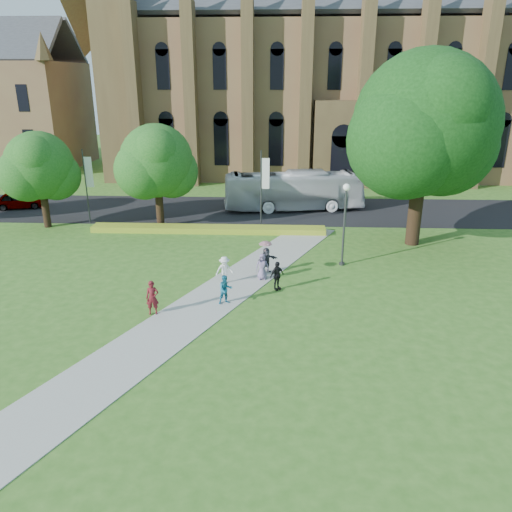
{
  "coord_description": "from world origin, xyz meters",
  "views": [
    {
      "loc": [
        3.42,
        -23.48,
        11.32
      ],
      "look_at": [
        2.15,
        3.45,
        1.6
      ],
      "focal_mm": 35.0,
      "sensor_mm": 36.0,
      "label": 1
    }
  ],
  "objects_px": {
    "streetlamp": "(345,215)",
    "large_tree": "(425,124)",
    "car_0": "(19,200)",
    "pedestrian_0": "(152,298)",
    "tour_coach": "(293,191)"
  },
  "relations": [
    {
      "from": "streetlamp",
      "to": "car_0",
      "type": "xyz_separation_m",
      "value": [
        -27.67,
        13.16,
        -2.52
      ]
    },
    {
      "from": "streetlamp",
      "to": "pedestrian_0",
      "type": "xyz_separation_m",
      "value": [
        -10.32,
        -7.55,
        -2.37
      ]
    },
    {
      "from": "streetlamp",
      "to": "large_tree",
      "type": "relative_size",
      "value": 0.4
    },
    {
      "from": "streetlamp",
      "to": "tour_coach",
      "type": "xyz_separation_m",
      "value": [
        -2.8,
        13.9,
        -1.56
      ]
    },
    {
      "from": "streetlamp",
      "to": "pedestrian_0",
      "type": "relative_size",
      "value": 2.97
    },
    {
      "from": "streetlamp",
      "to": "car_0",
      "type": "distance_m",
      "value": 30.74
    },
    {
      "from": "car_0",
      "to": "pedestrian_0",
      "type": "xyz_separation_m",
      "value": [
        17.35,
        -20.71,
        0.15
      ]
    },
    {
      "from": "tour_coach",
      "to": "car_0",
      "type": "xyz_separation_m",
      "value": [
        -24.87,
        -0.74,
        -0.97
      ]
    },
    {
      "from": "tour_coach",
      "to": "pedestrian_0",
      "type": "bearing_deg",
      "value": 152.5
    },
    {
      "from": "streetlamp",
      "to": "pedestrian_0",
      "type": "height_order",
      "value": "streetlamp"
    },
    {
      "from": "large_tree",
      "to": "car_0",
      "type": "xyz_separation_m",
      "value": [
        -33.17,
        8.66,
        -7.59
      ]
    },
    {
      "from": "tour_coach",
      "to": "large_tree",
      "type": "bearing_deg",
      "value": -146.76
    },
    {
      "from": "pedestrian_0",
      "to": "tour_coach",
      "type": "bearing_deg",
      "value": 62.33
    },
    {
      "from": "large_tree",
      "to": "tour_coach",
      "type": "bearing_deg",
      "value": 131.42
    },
    {
      "from": "streetlamp",
      "to": "pedestrian_0",
      "type": "bearing_deg",
      "value": -143.8
    }
  ]
}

